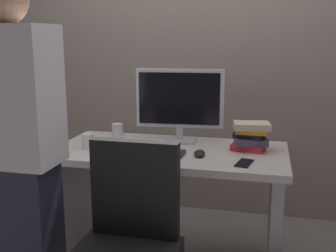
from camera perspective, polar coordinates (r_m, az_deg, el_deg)
name	(u,v)px	position (r m, az deg, el deg)	size (l,w,h in m)	color
wall_back	(197,20)	(3.24, 4.08, 14.32)	(6.40, 0.10, 3.00)	#9E9384
desk	(170,186)	(2.50, 0.27, -8.33)	(1.35, 0.68, 0.73)	beige
person_at_desk	(14,165)	(1.91, -20.45, -5.01)	(0.40, 0.24, 1.64)	#262838
monitor	(180,101)	(2.54, 1.61, 3.40)	(0.54, 0.16, 0.46)	silver
keyboard	(146,152)	(2.34, -2.99, -3.55)	(0.43, 0.13, 0.02)	#262626
mouse	(200,153)	(2.29, 4.37, -3.77)	(0.06, 0.10, 0.03)	black
cup_near_keyboard	(88,141)	(2.49, -10.96, -2.04)	(0.07, 0.07, 0.09)	silver
cup_by_monitor	(117,131)	(2.71, -6.99, -0.66)	(0.07, 0.07, 0.09)	silver
book_stack	(250,136)	(2.43, 11.31, -1.34)	(0.23, 0.18, 0.16)	red
cell_phone	(244,163)	(2.19, 10.49, -5.06)	(0.07, 0.14, 0.01)	black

